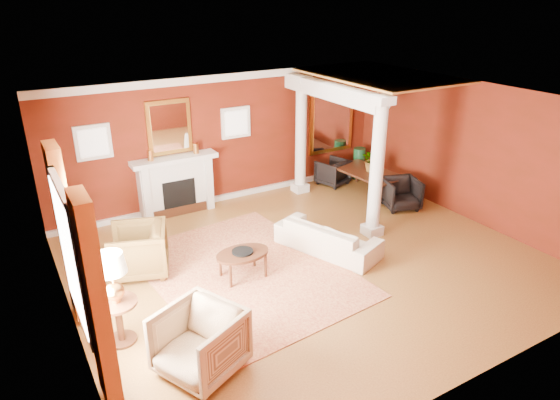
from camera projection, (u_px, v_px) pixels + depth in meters
ground at (310, 262)px, 9.06m from camera, size 8.00×8.00×0.00m
room_shell at (313, 156)px, 8.27m from camera, size 8.04×7.04×2.92m
fireplace at (176, 185)px, 10.83m from camera, size 1.85×0.42×1.29m
overmantel_mirror at (169, 127)px, 10.45m from camera, size 0.95×0.07×1.15m
flank_window_left at (93, 142)px, 9.78m from camera, size 0.70×0.07×0.70m
flank_window_right at (236, 123)px, 11.22m from camera, size 0.70×0.07×0.70m
left_window at (78, 263)px, 6.21m from camera, size 0.21×2.55×2.60m
column_front at (377, 167)px, 9.53m from camera, size 0.36×0.36×2.80m
column_back at (301, 135)px, 11.67m from camera, size 0.36×0.36×2.80m
header_beam at (330, 91)px, 10.33m from camera, size 0.30×3.20×0.32m
amber_ceiling at (379, 75)px, 10.65m from camera, size 2.30×3.40×0.04m
dining_mirror at (331, 119)px, 12.54m from camera, size 1.30×0.07×1.70m
chandelier at (377, 104)px, 10.96m from camera, size 0.60×0.62×0.75m
crown_trim at (224, 78)px, 10.70m from camera, size 8.00×0.08×0.16m
base_trim at (229, 196)px, 11.78m from camera, size 8.00×0.08×0.12m
rug at (246, 272)px, 8.73m from camera, size 3.39×4.30×0.02m
sofa at (328, 232)px, 9.31m from camera, size 1.26×2.06×0.78m
armchair_leopard at (138, 248)px, 8.53m from camera, size 1.14×1.17×0.96m
armchair_stripe at (199, 340)px, 6.30m from camera, size 1.21×1.24×0.98m
coffee_table at (243, 255)px, 8.42m from camera, size 0.94×0.94×0.48m
coffee_book at (240, 247)px, 8.34m from camera, size 0.16×0.12×0.24m
side_table at (114, 284)px, 6.67m from camera, size 0.56×0.56×1.40m
dining_table at (369, 176)px, 11.87m from camera, size 0.73×1.73×0.94m
dining_chair_near at (401, 192)px, 11.15m from camera, size 0.93×0.90×0.77m
dining_chair_far at (333, 171)px, 12.54m from camera, size 0.85×0.82×0.71m
green_urn at (359, 166)px, 12.94m from camera, size 0.35×0.35×0.83m
potted_plant at (373, 148)px, 11.60m from camera, size 0.56×0.61×0.44m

